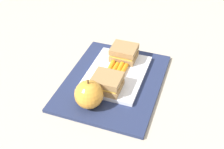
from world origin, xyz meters
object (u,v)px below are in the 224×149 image
object	(u,v)px
sandwich_half_left	(124,53)
apple	(89,94)
food_tray	(116,74)
sandwich_half_right	(107,83)
carrot_sticks_bundle	(116,70)

from	to	relation	value
sandwich_half_left	apple	bearing A→B (deg)	-6.86
food_tray	sandwich_half_left	bearing A→B (deg)	180.00
sandwich_half_left	apple	world-z (taller)	apple
sandwich_half_right	apple	bearing A→B (deg)	-21.77
carrot_sticks_bundle	sandwich_half_right	bearing A→B (deg)	-0.12
sandwich_half_right	carrot_sticks_bundle	bearing A→B (deg)	179.88
food_tray	carrot_sticks_bundle	world-z (taller)	carrot_sticks_bundle
food_tray	apple	size ratio (longest dim) A/B	2.58
sandwich_half_left	carrot_sticks_bundle	world-z (taller)	sandwich_half_left
food_tray	sandwich_half_left	xyz separation A→B (m)	(-0.08, 0.00, 0.03)
sandwich_half_left	sandwich_half_right	size ratio (longest dim) A/B	1.00
food_tray	sandwich_half_left	size ratio (longest dim) A/B	2.88
food_tray	carrot_sticks_bundle	distance (m)	0.01
sandwich_half_left	carrot_sticks_bundle	distance (m)	0.08
sandwich_half_left	carrot_sticks_bundle	xyz separation A→B (m)	(0.08, 0.00, -0.01)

